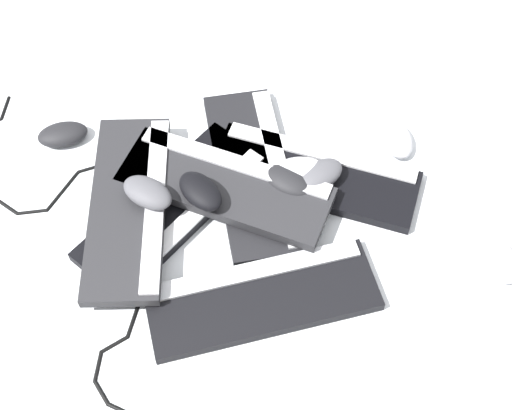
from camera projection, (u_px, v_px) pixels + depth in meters
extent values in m
plane|color=silver|center=(280.00, 242.00, 1.45)|extent=(3.20, 3.20, 0.00)
cube|color=black|center=(172.00, 206.00, 1.48)|extent=(0.44, 0.39, 0.02)
cube|color=silver|center=(192.00, 217.00, 1.45)|extent=(0.35, 0.29, 0.01)
cube|color=black|center=(263.00, 299.00, 1.36)|extent=(0.45, 0.17, 0.02)
cube|color=#B2B5BA|center=(255.00, 270.00, 1.38)|extent=(0.42, 0.06, 0.01)
cube|color=black|center=(314.00, 176.00, 1.52)|extent=(0.46, 0.35, 0.02)
cube|color=silver|center=(322.00, 152.00, 1.54)|extent=(0.38, 0.24, 0.01)
cube|color=black|center=(252.00, 172.00, 1.53)|extent=(0.16, 0.44, 0.02)
cube|color=silver|center=(278.00, 164.00, 1.52)|extent=(0.05, 0.42, 0.01)
cube|color=#232326|center=(225.00, 187.00, 1.47)|extent=(0.45, 0.37, 0.02)
cube|color=silver|center=(235.00, 162.00, 1.49)|extent=(0.37, 0.26, 0.01)
cube|color=#232326|center=(128.00, 206.00, 1.45)|extent=(0.23, 0.46, 0.02)
cube|color=silver|center=(155.00, 201.00, 1.43)|extent=(0.11, 0.42, 0.01)
ellipsoid|color=black|center=(200.00, 191.00, 1.42)|extent=(0.11, 0.13, 0.04)
ellipsoid|color=#4C4C51|center=(320.00, 175.00, 1.48)|extent=(0.13, 0.11, 0.04)
ellipsoid|color=#4C4C51|center=(147.00, 193.00, 1.42)|extent=(0.12, 0.12, 0.04)
ellipsoid|color=#B7B7BC|center=(500.00, 259.00, 1.40)|extent=(0.07, 0.11, 0.04)
ellipsoid|color=black|center=(287.00, 181.00, 1.47)|extent=(0.12, 0.12, 0.04)
ellipsoid|color=black|center=(63.00, 134.00, 1.58)|extent=(0.11, 0.07, 0.04)
ellipsoid|color=#B7B7BC|center=(396.00, 139.00, 1.57)|extent=(0.07, 0.11, 0.04)
ellipsoid|color=#B7B7BC|center=(301.00, 170.00, 1.49)|extent=(0.12, 0.08, 0.04)
cylinder|color=black|center=(125.00, 148.00, 1.58)|extent=(0.04, 0.06, 0.01)
cylinder|color=black|center=(98.00, 165.00, 1.55)|extent=(0.09, 0.02, 0.01)
cylinder|color=black|center=(63.00, 190.00, 1.51)|extent=(0.08, 0.09, 0.01)
cylinder|color=black|center=(32.00, 211.00, 1.48)|extent=(0.06, 0.01, 0.01)
cylinder|color=black|center=(7.00, 206.00, 1.49)|extent=(0.05, 0.05, 0.01)
cylinder|color=black|center=(5.00, 107.00, 1.64)|extent=(0.03, 0.07, 0.01)
sphere|color=black|center=(132.00, 137.00, 1.59)|extent=(0.01, 0.01, 0.01)
sphere|color=black|center=(118.00, 160.00, 1.56)|extent=(0.01, 0.01, 0.01)
sphere|color=black|center=(78.00, 171.00, 1.54)|extent=(0.01, 0.01, 0.01)
sphere|color=black|center=(47.00, 209.00, 1.49)|extent=(0.01, 0.01, 0.01)
sphere|color=black|center=(17.00, 213.00, 1.48)|extent=(0.01, 0.01, 0.01)
sphere|color=black|center=(1.00, 118.00, 1.62)|extent=(0.01, 0.01, 0.01)
sphere|color=black|center=(8.00, 97.00, 1.66)|extent=(0.01, 0.01, 0.01)
cylinder|color=black|center=(120.00, 254.00, 1.43)|extent=(0.02, 0.07, 0.01)
cylinder|color=black|center=(130.00, 282.00, 1.39)|extent=(0.05, 0.07, 0.01)
cylinder|color=black|center=(135.00, 315.00, 1.35)|extent=(0.04, 0.08, 0.01)
cylinder|color=black|center=(114.00, 344.00, 1.32)|extent=(0.05, 0.03, 0.01)
cylinder|color=black|center=(98.00, 366.00, 1.30)|extent=(0.02, 0.06, 0.01)
cylinder|color=black|center=(101.00, 392.00, 1.27)|extent=(0.03, 0.05, 0.01)
cylinder|color=black|center=(121.00, 410.00, 1.25)|extent=(0.05, 0.04, 0.01)
sphere|color=black|center=(121.00, 239.00, 1.45)|extent=(0.01, 0.01, 0.01)
sphere|color=black|center=(118.00, 269.00, 1.41)|extent=(0.01, 0.01, 0.01)
sphere|color=black|center=(142.00, 294.00, 1.38)|extent=(0.01, 0.01, 0.01)
sphere|color=black|center=(127.00, 336.00, 1.33)|extent=(0.01, 0.01, 0.01)
sphere|color=black|center=(101.00, 351.00, 1.31)|extent=(0.01, 0.01, 0.01)
sphere|color=black|center=(94.00, 381.00, 1.28)|extent=(0.01, 0.01, 0.01)
sphere|color=black|center=(108.00, 404.00, 1.26)|extent=(0.01, 0.01, 0.01)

